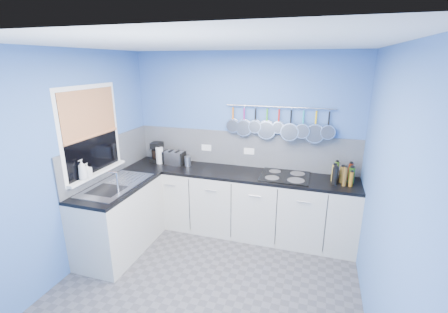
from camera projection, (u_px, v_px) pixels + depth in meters
The scene contains 46 objects.
floor at pixel (208, 284), 3.43m from camera, with size 3.20×3.00×0.02m, color #47474C.
ceiling at pixel (204, 43), 2.70m from camera, with size 3.20×3.00×0.02m, color white.
wall_back at pixel (243, 142), 4.44m from camera, with size 3.20×0.02×2.50m, color #4168AF.
wall_front at pixel (110, 273), 1.69m from camera, with size 3.20×0.02×2.50m, color #4168AF.
wall_left at pixel (74, 163), 3.52m from camera, with size 0.02×3.00×2.50m, color #4168AF.
wall_right at pixel (386, 199), 2.61m from camera, with size 0.02×3.00×2.50m, color #4168AF.
backsplash_back at pixel (243, 149), 4.45m from camera, with size 3.20×0.02×0.50m, color gray.
backsplash_left at pixel (110, 157), 4.09m from camera, with size 0.02×1.80×0.50m, color gray.
cabinet_run_back at pixel (237, 203), 4.40m from camera, with size 3.20×0.60×0.86m, color #BCB8AC.
worktop_back at pixel (237, 173), 4.27m from camera, with size 3.20×0.60×0.04m, color black.
cabinet_run_left at pixel (120, 219), 3.95m from camera, with size 0.60×1.20×0.86m, color #BCB8AC.
worktop_left at pixel (116, 187), 3.82m from camera, with size 0.60×1.20×0.04m, color black.
window_frame at pixel (91, 132), 3.70m from camera, with size 0.01×1.00×1.10m, color white.
window_glass at pixel (91, 132), 3.70m from camera, with size 0.01×0.90×1.00m, color black.
bamboo_blind at pixel (89, 113), 3.63m from camera, with size 0.01×0.90×0.55m, color #C27648.
window_sill at pixel (98, 173), 3.84m from camera, with size 0.10×0.98×0.03m, color white.
sink_unit at pixel (116, 185), 3.81m from camera, with size 0.50×0.95×0.01m, color silver.
mixer_tap at pixel (117, 182), 3.56m from camera, with size 0.12×0.08×0.26m, color silver, non-canonical shape.
socket_left at pixel (206, 148), 4.60m from camera, with size 0.15×0.01×0.09m, color white.
socket_right at pixel (249, 151), 4.42m from camera, with size 0.15×0.01×0.09m, color white.
pot_rail at pixel (279, 107), 4.09m from camera, with size 0.02×0.02×1.45m, color silver.
soap_bottle_a at pixel (82, 170), 3.55m from camera, with size 0.09×0.09×0.24m, color white.
soap_bottle_b at pixel (87, 170), 3.63m from camera, with size 0.08×0.08×0.17m, color white.
paper_towel at pixel (160, 155), 4.60m from camera, with size 0.11×0.11×0.24m, color white.
coffee_maker at pixel (157, 152), 4.67m from camera, with size 0.17×0.18×0.29m, color black, non-canonical shape.
toaster at pixel (174, 158), 4.58m from camera, with size 0.29×0.17×0.19m, color silver.
canister at pixel (188, 161), 4.50m from camera, with size 0.10×0.10×0.14m, color silver.
hob at pixel (285, 176), 4.09m from camera, with size 0.63×0.55×0.01m, color black.
pan_0 at pixel (233, 119), 4.32m from camera, with size 0.19×0.05×0.38m, color silver, non-canonical shape.
pan_1 at pixel (244, 121), 4.28m from camera, with size 0.23×0.05×0.42m, color silver, non-canonical shape.
pan_2 at pixel (255, 120), 4.23m from camera, with size 0.18×0.06×0.37m, color silver, non-canonical shape.
pan_3 at pixel (267, 123), 4.19m from camera, with size 0.25×0.06×0.44m, color silver, non-canonical shape.
pan_4 at pixel (279, 120), 4.14m from camera, with size 0.16×0.06×0.35m, color silver, non-canonical shape.
pan_5 at pixel (291, 124), 4.10m from camera, with size 0.24×0.12×0.43m, color silver, non-canonical shape.
pan_6 at pixel (303, 123), 4.05m from camera, with size 0.20×0.11×0.39m, color silver, non-canonical shape.
pan_7 at pixel (315, 126), 4.01m from camera, with size 0.25×0.08×0.44m, color silver, non-canonical shape.
pan_8 at pixel (328, 124), 3.96m from camera, with size 0.19×0.10×0.38m, color silver, non-canonical shape.
condiment_0 at pixel (350, 172), 3.94m from camera, with size 0.06×0.06×0.23m, color #4C190C.
condiment_1 at pixel (341, 175), 3.96m from camera, with size 0.06×0.06×0.13m, color black.
condiment_2 at pixel (336, 171), 3.96m from camera, with size 0.06×0.06×0.24m, color #3F721E.
condiment_3 at pixel (352, 176), 3.84m from camera, with size 0.07×0.07×0.21m, color #265919.
condiment_4 at pixel (342, 175), 3.86m from camera, with size 0.06×0.06×0.21m, color brown.
condiment_5 at pixel (334, 173), 3.91m from camera, with size 0.07×0.07×0.21m, color olive.
condiment_6 at pixel (351, 179), 3.75m from camera, with size 0.05×0.05×0.18m, color #8C5914.
condiment_7 at pixel (345, 177), 3.75m from camera, with size 0.05×0.05×0.24m, color brown.
condiment_8 at pixel (335, 176), 3.81m from camera, with size 0.07×0.07×0.22m, color black.
Camera 1 is at (1.02, -2.69, 2.35)m, focal length 24.87 mm.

